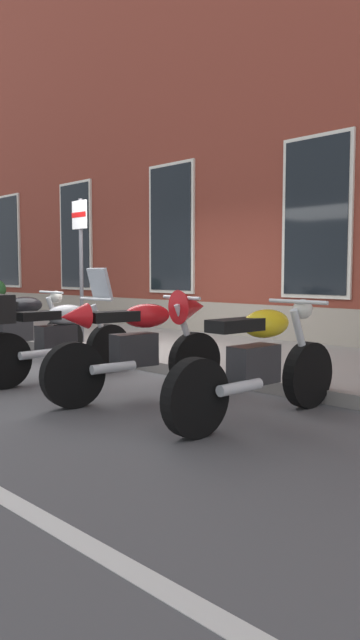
# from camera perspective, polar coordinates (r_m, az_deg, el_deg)

# --- Properties ---
(ground_plane) EXTENTS (140.00, 140.00, 0.00)m
(ground_plane) POSITION_cam_1_polar(r_m,az_deg,el_deg) (7.83, -8.57, -4.30)
(ground_plane) COLOR #4C4C4F
(sidewalk) EXTENTS (28.40, 3.08, 0.14)m
(sidewalk) POSITION_cam_1_polar(r_m,az_deg,el_deg) (8.82, -0.56, -2.77)
(sidewalk) COLOR gray
(sidewalk) RESTS_ON ground_plane
(brick_pub_facade) EXTENTS (22.40, 5.15, 8.66)m
(brick_pub_facade) POSITION_cam_1_polar(r_m,az_deg,el_deg) (12.35, 13.67, 19.18)
(brick_pub_facade) COLOR brown
(brick_pub_facade) RESTS_ON ground_plane
(motorcycle_black_naked) EXTENTS (0.62, 1.98, 0.99)m
(motorcycle_black_naked) POSITION_cam_1_polar(r_m,az_deg,el_deg) (7.81, -16.16, -0.87)
(motorcycle_black_naked) COLOR black
(motorcycle_black_naked) RESTS_ON ground_plane
(motorcycle_silver_touring) EXTENTS (0.62, 2.00, 1.30)m
(motorcycle_silver_touring) POSITION_cam_1_polar(r_m,az_deg,el_deg) (6.49, -13.10, -1.43)
(motorcycle_silver_touring) COLOR black
(motorcycle_silver_touring) RESTS_ON ground_plane
(motorcycle_red_sport) EXTENTS (0.65, 2.01, 1.06)m
(motorcycle_red_sport) POSITION_cam_1_polar(r_m,az_deg,el_deg) (5.54, -3.58, -2.02)
(motorcycle_red_sport) COLOR black
(motorcycle_red_sport) RESTS_ON ground_plane
(motorcycle_yellow_naked) EXTENTS (0.62, 2.03, 1.01)m
(motorcycle_yellow_naked) POSITION_cam_1_polar(r_m,az_deg,el_deg) (4.69, 8.19, -4.38)
(motorcycle_yellow_naked) COLOR black
(motorcycle_yellow_naked) RESTS_ON ground_plane
(parking_sign) EXTENTS (0.36, 0.07, 2.26)m
(parking_sign) POSITION_cam_1_polar(r_m,az_deg,el_deg) (8.96, -10.17, 7.14)
(parking_sign) COLOR #4C4C51
(parking_sign) RESTS_ON sidewalk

